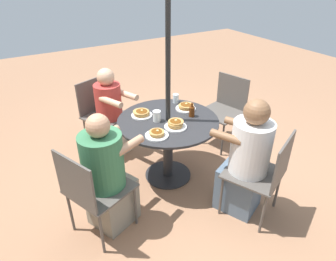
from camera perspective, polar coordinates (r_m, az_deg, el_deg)
ground_plane at (r=3.49m, az=0.00°, el=-8.42°), size 12.00×12.00×0.00m
patio_table at (r=3.17m, az=0.00°, el=-0.44°), size 1.05×1.05×0.72m
umbrella_pole at (r=2.94m, az=0.00°, el=8.27°), size 0.05×0.05×2.16m
patio_chair_north at (r=3.84m, az=-12.62°, el=3.81°), size 0.62×0.62×0.89m
diner_north at (r=3.72m, az=-10.76°, el=2.88°), size 0.55×0.47×1.09m
patio_chair_east at (r=2.59m, az=-14.42°, el=-10.68°), size 0.62×0.62×0.89m
diner_east at (r=2.67m, az=-11.48°, el=-8.80°), size 0.50×0.56×1.14m
patio_chair_south at (r=2.82m, az=17.83°, el=-7.40°), size 0.63×0.63×0.89m
diner_south at (r=2.85m, az=14.54°, el=-5.97°), size 0.56×0.51×1.18m
patio_chair_west at (r=3.92m, az=10.82°, el=4.59°), size 0.58×0.58×0.89m
pancake_plate_a at (r=3.17m, az=-5.02°, el=3.20°), size 0.22×0.22×0.07m
pancake_plate_b at (r=3.31m, az=3.41°, el=4.46°), size 0.22×0.22×0.07m
pancake_plate_c at (r=2.93m, az=1.42°, el=1.10°), size 0.22×0.22×0.08m
pancake_plate_d at (r=2.80m, az=-2.14°, el=-0.70°), size 0.22×0.22×0.06m
syrup_bottle at (r=3.15m, az=4.55°, el=3.69°), size 0.08×0.06×0.15m
coffee_cup at (r=3.04m, az=-2.15°, el=2.77°), size 0.08×0.08×0.11m
drinking_glass_a at (r=3.45m, az=1.48°, el=6.12°), size 0.07×0.07×0.10m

